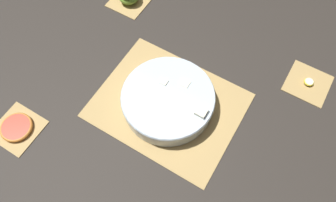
{
  "coord_description": "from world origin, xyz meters",
  "views": [
    {
      "loc": [
        0.24,
        -0.4,
        0.92
      ],
      "look_at": [
        0.0,
        0.0,
        0.03
      ],
      "focal_mm": 35.0,
      "sensor_mm": 36.0,
      "label": 1
    }
  ],
  "objects": [
    {
      "name": "banana_coin_single",
      "position": [
        0.35,
        0.3,
        0.01
      ],
      "size": [
        0.03,
        0.03,
        0.01
      ],
      "color": "#F7EFC6",
      "rests_on": "coaster_mat_far_right"
    },
    {
      "name": "grapefruit_slice",
      "position": [
        -0.35,
        -0.3,
        0.01
      ],
      "size": [
        0.1,
        0.1,
        0.01
      ],
      "color": "red",
      "rests_on": "coaster_mat_near_left"
    },
    {
      "name": "fruit_salad_bowl",
      "position": [
        0.0,
        -0.0,
        0.04
      ],
      "size": [
        0.29,
        0.29,
        0.07
      ],
      "color": "silver",
      "rests_on": "bamboo_mat_center"
    },
    {
      "name": "coaster_mat_near_left",
      "position": [
        -0.35,
        -0.3,
        0.0
      ],
      "size": [
        0.14,
        0.14,
        0.01
      ],
      "color": "tan",
      "rests_on": "ground_plane"
    },
    {
      "name": "coaster_mat_far_right",
      "position": [
        0.35,
        0.3,
        0.0
      ],
      "size": [
        0.14,
        0.14,
        0.01
      ],
      "color": "tan",
      "rests_on": "ground_plane"
    },
    {
      "name": "ground_plane",
      "position": [
        0.0,
        0.0,
        0.0
      ],
      "size": [
        6.0,
        6.0,
        0.0
      ],
      "primitive_type": "plane",
      "color": "#2D2823"
    },
    {
      "name": "bamboo_mat_center",
      "position": [
        0.0,
        0.0,
        0.0
      ],
      "size": [
        0.44,
        0.35,
        0.01
      ],
      "color": "tan",
      "rests_on": "ground_plane"
    },
    {
      "name": "coaster_mat_far_left",
      "position": [
        -0.35,
        0.3,
        0.0
      ],
      "size": [
        0.14,
        0.14,
        0.01
      ],
      "color": "tan",
      "rests_on": "ground_plane"
    }
  ]
}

